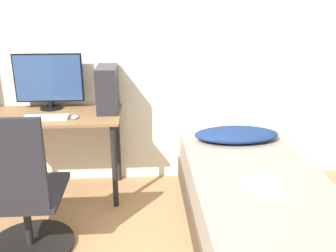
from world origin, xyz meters
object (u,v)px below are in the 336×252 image
office_chair (21,205)px  bed (256,203)px  monitor (49,80)px  pc_tower (108,89)px  keyboard (46,118)px

office_chair → bed: 1.61m
monitor → pc_tower: monitor is taller
office_chair → keyboard: (0.03, 0.69, 0.37)m
office_chair → pc_tower: 1.16m
monitor → pc_tower: (0.49, -0.09, -0.06)m
bed → pc_tower: pc_tower is taller
monitor → bed: bearing=-27.1°
office_chair → keyboard: office_chair is taller
office_chair → bed: bearing=6.2°
keyboard → office_chair: bearing=-92.4°
office_chair → keyboard: bearing=87.6°
bed → pc_tower: size_ratio=4.94×
bed → keyboard: bearing=161.6°
office_chair → monitor: monitor is taller
office_chair → bed: (1.59, 0.17, -0.15)m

